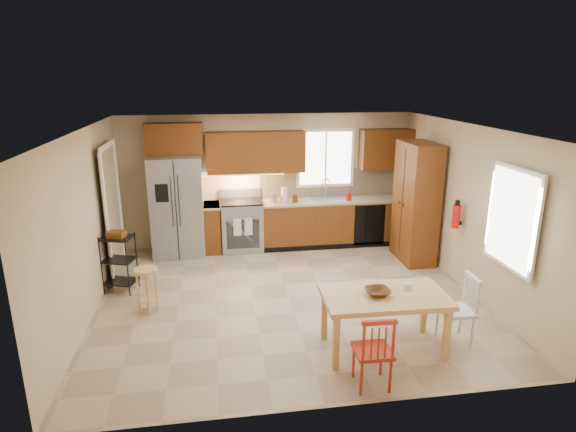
# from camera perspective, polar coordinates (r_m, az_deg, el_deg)

# --- Properties ---
(floor) EXTENTS (5.50, 5.50, 0.00)m
(floor) POSITION_cam_1_polar(r_m,az_deg,el_deg) (7.27, 0.08, -9.63)
(floor) COLOR tan
(floor) RESTS_ON ground
(ceiling) EXTENTS (5.50, 5.00, 0.02)m
(ceiling) POSITION_cam_1_polar(r_m,az_deg,el_deg) (6.57, 0.09, 10.35)
(ceiling) COLOR silver
(ceiling) RESTS_ON ground
(wall_back) EXTENTS (5.50, 0.02, 2.50)m
(wall_back) POSITION_cam_1_polar(r_m,az_deg,el_deg) (9.22, -2.32, 4.25)
(wall_back) COLOR #CCB793
(wall_back) RESTS_ON ground
(wall_front) EXTENTS (5.50, 0.02, 2.50)m
(wall_front) POSITION_cam_1_polar(r_m,az_deg,el_deg) (4.52, 5.03, -9.18)
(wall_front) COLOR #CCB793
(wall_front) RESTS_ON ground
(wall_left) EXTENTS (0.02, 5.00, 2.50)m
(wall_left) POSITION_cam_1_polar(r_m,az_deg,el_deg) (6.96, -22.89, -1.14)
(wall_left) COLOR #CCB793
(wall_left) RESTS_ON ground
(wall_right) EXTENTS (0.02, 5.00, 2.50)m
(wall_right) POSITION_cam_1_polar(r_m,az_deg,el_deg) (7.72, 20.70, 0.75)
(wall_right) COLOR #CCB793
(wall_right) RESTS_ON ground
(refrigerator) EXTENTS (0.92, 0.75, 1.82)m
(refrigerator) POSITION_cam_1_polar(r_m,az_deg,el_deg) (8.90, -12.95, 1.15)
(refrigerator) COLOR gray
(refrigerator) RESTS_ON floor
(range_stove) EXTENTS (0.76, 0.63, 0.92)m
(range_stove) POSITION_cam_1_polar(r_m,az_deg,el_deg) (9.07, -5.49, -1.18)
(range_stove) COLOR gray
(range_stove) RESTS_ON floor
(base_cabinet_narrow) EXTENTS (0.30, 0.60, 0.90)m
(base_cabinet_narrow) POSITION_cam_1_polar(r_m,az_deg,el_deg) (9.08, -8.96, -1.36)
(base_cabinet_narrow) COLOR brown
(base_cabinet_narrow) RESTS_ON floor
(base_cabinet_run) EXTENTS (2.92, 0.60, 0.90)m
(base_cabinet_run) POSITION_cam_1_polar(r_m,az_deg,el_deg) (9.36, 5.82, -0.68)
(base_cabinet_run) COLOR brown
(base_cabinet_run) RESTS_ON floor
(dishwasher) EXTENTS (0.60, 0.02, 0.78)m
(dishwasher) POSITION_cam_1_polar(r_m,az_deg,el_deg) (9.25, 9.62, -1.05)
(dishwasher) COLOR black
(dishwasher) RESTS_ON floor
(backsplash) EXTENTS (2.92, 0.03, 0.55)m
(backsplash) POSITION_cam_1_polar(r_m,az_deg,el_deg) (9.45, 5.52, 4.03)
(backsplash) COLOR beige
(backsplash) RESTS_ON wall_back
(upper_over_fridge) EXTENTS (1.00, 0.35, 0.55)m
(upper_over_fridge) POSITION_cam_1_polar(r_m,az_deg,el_deg) (8.87, -13.36, 8.92)
(upper_over_fridge) COLOR #643610
(upper_over_fridge) RESTS_ON wall_back
(upper_left_block) EXTENTS (1.80, 0.35, 0.75)m
(upper_left_block) POSITION_cam_1_polar(r_m,az_deg,el_deg) (8.92, -3.84, 7.57)
(upper_left_block) COLOR #643610
(upper_left_block) RESTS_ON wall_back
(upper_right_block) EXTENTS (1.00, 0.35, 0.75)m
(upper_right_block) POSITION_cam_1_polar(r_m,az_deg,el_deg) (9.46, 11.56, 7.79)
(upper_right_block) COLOR #643610
(upper_right_block) RESTS_ON wall_back
(window_back) EXTENTS (1.12, 0.04, 1.12)m
(window_back) POSITION_cam_1_polar(r_m,az_deg,el_deg) (9.31, 4.46, 6.84)
(window_back) COLOR white
(window_back) RESTS_ON wall_back
(sink) EXTENTS (0.62, 0.46, 0.16)m
(sink) POSITION_cam_1_polar(r_m,az_deg,el_deg) (9.21, 4.75, 1.70)
(sink) COLOR gray
(sink) RESTS_ON base_cabinet_run
(undercab_glow) EXTENTS (1.60, 0.30, 0.01)m
(undercab_glow) POSITION_cam_1_polar(r_m,az_deg,el_deg) (8.94, -5.70, 4.98)
(undercab_glow) COLOR #FFBF66
(undercab_glow) RESTS_ON wall_back
(soap_bottle) EXTENTS (0.09, 0.09, 0.19)m
(soap_bottle) POSITION_cam_1_polar(r_m,az_deg,el_deg) (9.17, 7.22, 2.44)
(soap_bottle) COLOR red
(soap_bottle) RESTS_ON base_cabinet_run
(paper_towel) EXTENTS (0.12, 0.12, 0.28)m
(paper_towel) POSITION_cam_1_polar(r_m,az_deg,el_deg) (8.96, -0.45, 2.53)
(paper_towel) COLOR silver
(paper_towel) RESTS_ON base_cabinet_run
(canister_steel) EXTENTS (0.11, 0.11, 0.18)m
(canister_steel) POSITION_cam_1_polar(r_m,az_deg,el_deg) (8.94, -1.72, 2.17)
(canister_steel) COLOR gray
(canister_steel) RESTS_ON base_cabinet_run
(canister_wood) EXTENTS (0.10, 0.10, 0.14)m
(canister_wood) POSITION_cam_1_polar(r_m,az_deg,el_deg) (8.98, 0.84, 2.09)
(canister_wood) COLOR #4E2C14
(canister_wood) RESTS_ON base_cabinet_run
(pantry) EXTENTS (0.50, 0.95, 2.10)m
(pantry) POSITION_cam_1_polar(r_m,az_deg,el_deg) (8.66, 14.92, 1.53)
(pantry) COLOR brown
(pantry) RESTS_ON floor
(fire_extinguisher) EXTENTS (0.12, 0.12, 0.36)m
(fire_extinguisher) POSITION_cam_1_polar(r_m,az_deg,el_deg) (7.82, 19.30, -0.05)
(fire_extinguisher) COLOR red
(fire_extinguisher) RESTS_ON wall_right
(window_right) EXTENTS (0.04, 1.02, 1.32)m
(window_right) POSITION_cam_1_polar(r_m,az_deg,el_deg) (6.69, 25.06, -0.29)
(window_right) COLOR white
(window_right) RESTS_ON wall_right
(doorway) EXTENTS (0.04, 0.95, 2.10)m
(doorway) POSITION_cam_1_polar(r_m,az_deg,el_deg) (8.21, -20.13, 0.27)
(doorway) COLOR #8C7A59
(doorway) RESTS_ON wall_left
(dining_table) EXTENTS (1.48, 0.86, 0.71)m
(dining_table) POSITION_cam_1_polar(r_m,az_deg,el_deg) (5.98, 11.20, -12.29)
(dining_table) COLOR tan
(dining_table) RESTS_ON floor
(chair_red) EXTENTS (0.41, 0.41, 0.86)m
(chair_red) POSITION_cam_1_polar(r_m,az_deg,el_deg) (5.31, 9.99, -15.30)
(chair_red) COLOR #B12E1B
(chair_red) RESTS_ON floor
(chair_white) EXTENTS (0.41, 0.41, 0.86)m
(chair_white) POSITION_cam_1_polar(r_m,az_deg,el_deg) (6.35, 19.31, -10.41)
(chair_white) COLOR silver
(chair_white) RESTS_ON floor
(table_bowl) EXTENTS (0.30, 0.30, 0.07)m
(table_bowl) POSITION_cam_1_polar(r_m,az_deg,el_deg) (5.79, 10.55, -9.23)
(table_bowl) COLOR #4E2C14
(table_bowl) RESTS_ON dining_table
(table_jar) EXTENTS (0.10, 0.10, 0.12)m
(table_jar) POSITION_cam_1_polar(r_m,az_deg,el_deg) (5.99, 14.02, -8.24)
(table_jar) COLOR silver
(table_jar) RESTS_ON dining_table
(bar_stool) EXTENTS (0.35, 0.35, 0.65)m
(bar_stool) POSITION_cam_1_polar(r_m,az_deg,el_deg) (7.00, -16.34, -8.48)
(bar_stool) COLOR tan
(bar_stool) RESTS_ON floor
(utility_cart) EXTENTS (0.54, 0.47, 0.91)m
(utility_cart) POSITION_cam_1_polar(r_m,az_deg,el_deg) (7.75, -19.36, -5.27)
(utility_cart) COLOR black
(utility_cart) RESTS_ON floor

